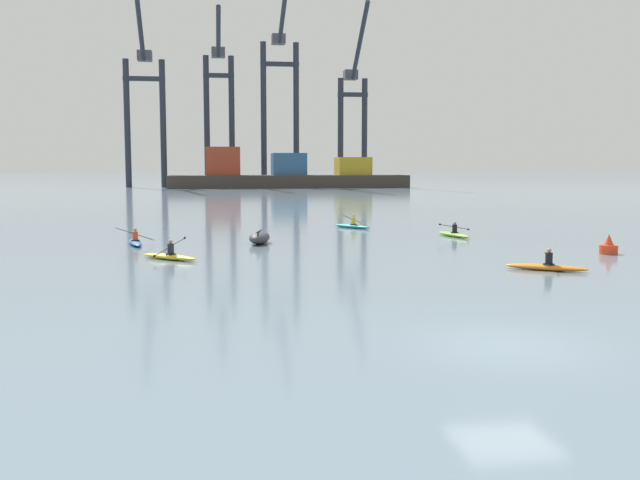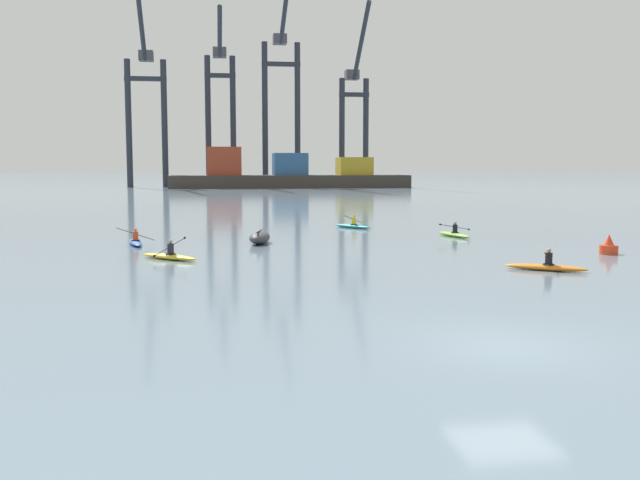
{
  "view_description": "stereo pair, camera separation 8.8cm",
  "coord_description": "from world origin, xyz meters",
  "px_view_note": "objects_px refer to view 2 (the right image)",
  "views": [
    {
      "loc": [
        -7.13,
        -16.36,
        4.43
      ],
      "look_at": [
        -1.71,
        19.6,
        0.6
      ],
      "focal_mm": 40.04,
      "sensor_mm": 36.0,
      "label": 1
    },
    {
      "loc": [
        -7.04,
        -16.38,
        4.43
      ],
      "look_at": [
        -1.71,
        19.6,
        0.6
      ],
      "focal_mm": 40.04,
      "sensor_mm": 36.0,
      "label": 2
    }
  ],
  "objects_px": {
    "kayak_yellow": "(169,256)",
    "kayak_blue": "(136,242)",
    "capsized_dinghy": "(260,238)",
    "channel_buoy": "(609,247)",
    "kayak_lime": "(454,234)",
    "gantry_crane_west": "(146,99)",
    "gantry_crane_east": "(355,108)",
    "gantry_crane_west_mid": "(220,100)",
    "kayak_orange": "(546,266)",
    "container_barge": "(287,175)",
    "kayak_teal": "(353,226)",
    "gantry_crane_east_mid": "(281,90)"
  },
  "relations": [
    {
      "from": "container_barge",
      "to": "kayak_lime",
      "type": "xyz_separation_m",
      "value": [
        0.62,
        -97.32,
        -2.26
      ]
    },
    {
      "from": "gantry_crane_west",
      "to": "kayak_orange",
      "type": "xyz_separation_m",
      "value": [
        26.93,
        -118.19,
        -17.27
      ]
    },
    {
      "from": "gantry_crane_east_mid",
      "to": "kayak_lime",
      "type": "height_order",
      "value": "gantry_crane_east_mid"
    },
    {
      "from": "gantry_crane_east_mid",
      "to": "kayak_lime",
      "type": "distance_m",
      "value": 108.17
    },
    {
      "from": "kayak_blue",
      "to": "gantry_crane_east",
      "type": "bearing_deg",
      "value": 72.7
    },
    {
      "from": "capsized_dinghy",
      "to": "kayak_lime",
      "type": "height_order",
      "value": "kayak_lime"
    },
    {
      "from": "gantry_crane_west_mid",
      "to": "gantry_crane_east_mid",
      "type": "xyz_separation_m",
      "value": [
        12.48,
        -2.27,
        1.99
      ]
    },
    {
      "from": "kayak_yellow",
      "to": "kayak_orange",
      "type": "xyz_separation_m",
      "value": [
        15.96,
        -5.92,
        0.0
      ]
    },
    {
      "from": "kayak_yellow",
      "to": "kayak_orange",
      "type": "distance_m",
      "value": 17.02
    },
    {
      "from": "channel_buoy",
      "to": "gantry_crane_east_mid",
      "type": "bearing_deg",
      "value": 92.7
    },
    {
      "from": "channel_buoy",
      "to": "kayak_blue",
      "type": "relative_size",
      "value": 0.29
    },
    {
      "from": "container_barge",
      "to": "channel_buoy",
      "type": "bearing_deg",
      "value": -87.12
    },
    {
      "from": "gantry_crane_west",
      "to": "gantry_crane_east",
      "type": "xyz_separation_m",
      "value": [
        42.66,
        3.3,
        -1.13
      ]
    },
    {
      "from": "kayak_orange",
      "to": "kayak_yellow",
      "type": "bearing_deg",
      "value": 159.65
    },
    {
      "from": "gantry_crane_east",
      "to": "kayak_orange",
      "type": "bearing_deg",
      "value": -97.37
    },
    {
      "from": "channel_buoy",
      "to": "container_barge",
      "type": "bearing_deg",
      "value": 92.88
    },
    {
      "from": "channel_buoy",
      "to": "kayak_orange",
      "type": "height_order",
      "value": "channel_buoy"
    },
    {
      "from": "capsized_dinghy",
      "to": "kayak_yellow",
      "type": "relative_size",
      "value": 0.95
    },
    {
      "from": "gantry_crane_east",
      "to": "kayak_lime",
      "type": "bearing_deg",
      "value": -97.88
    },
    {
      "from": "capsized_dinghy",
      "to": "channel_buoy",
      "type": "relative_size",
      "value": 2.78
    },
    {
      "from": "kayak_yellow",
      "to": "kayak_blue",
      "type": "relative_size",
      "value": 0.85
    },
    {
      "from": "gantry_crane_west",
      "to": "gantry_crane_east",
      "type": "height_order",
      "value": "gantry_crane_west"
    },
    {
      "from": "capsized_dinghy",
      "to": "kayak_blue",
      "type": "distance_m",
      "value": 6.9
    },
    {
      "from": "channel_buoy",
      "to": "kayak_yellow",
      "type": "bearing_deg",
      "value": 177.05
    },
    {
      "from": "gantry_crane_east_mid",
      "to": "kayak_lime",
      "type": "bearing_deg",
      "value": -89.62
    },
    {
      "from": "kayak_lime",
      "to": "container_barge",
      "type": "bearing_deg",
      "value": 90.36
    },
    {
      "from": "gantry_crane_west_mid",
      "to": "capsized_dinghy",
      "type": "height_order",
      "value": "gantry_crane_west_mid"
    },
    {
      "from": "gantry_crane_east_mid",
      "to": "kayak_orange",
      "type": "xyz_separation_m",
      "value": [
        -0.19,
        -120.69,
        -19.56
      ]
    },
    {
      "from": "gantry_crane_west",
      "to": "kayak_orange",
      "type": "height_order",
      "value": "gantry_crane_west"
    },
    {
      "from": "container_barge",
      "to": "kayak_teal",
      "type": "xyz_separation_m",
      "value": [
        -4.44,
        -90.43,
        -2.26
      ]
    },
    {
      "from": "channel_buoy",
      "to": "kayak_lime",
      "type": "xyz_separation_m",
      "value": [
        -4.75,
        9.5,
        -0.19
      ]
    },
    {
      "from": "gantry_crane_east",
      "to": "channel_buoy",
      "type": "height_order",
      "value": "gantry_crane_east"
    },
    {
      "from": "channel_buoy",
      "to": "kayak_teal",
      "type": "bearing_deg",
      "value": 120.9
    },
    {
      "from": "gantry_crane_east_mid",
      "to": "gantry_crane_east",
      "type": "distance_m",
      "value": 15.93
    },
    {
      "from": "gantry_crane_west_mid",
      "to": "capsized_dinghy",
      "type": "bearing_deg",
      "value": -89.5
    },
    {
      "from": "capsized_dinghy",
      "to": "kayak_orange",
      "type": "distance_m",
      "value": 16.55
    },
    {
      "from": "gantry_crane_east",
      "to": "kayak_blue",
      "type": "xyz_separation_m",
      "value": [
        -33.93,
        -108.97,
        -16.14
      ]
    },
    {
      "from": "gantry_crane_west",
      "to": "gantry_crane_east",
      "type": "relative_size",
      "value": 1.04
    },
    {
      "from": "gantry_crane_east_mid",
      "to": "kayak_blue",
      "type": "xyz_separation_m",
      "value": [
        -18.4,
        -108.17,
        -19.56
      ]
    },
    {
      "from": "capsized_dinghy",
      "to": "kayak_orange",
      "type": "xyz_separation_m",
      "value": [
        11.32,
        -12.06,
        -0.18
      ]
    },
    {
      "from": "gantry_crane_east_mid",
      "to": "channel_buoy",
      "type": "bearing_deg",
      "value": -87.3
    },
    {
      "from": "channel_buoy",
      "to": "kayak_yellow",
      "type": "distance_m",
      "value": 21.63
    },
    {
      "from": "gantry_crane_east",
      "to": "kayak_orange",
      "type": "relative_size",
      "value": 11.29
    },
    {
      "from": "kayak_lime",
      "to": "kayak_orange",
      "type": "distance_m",
      "value": 14.33
    },
    {
      "from": "gantry_crane_east",
      "to": "capsized_dinghy",
      "type": "distance_m",
      "value": 113.84
    },
    {
      "from": "channel_buoy",
      "to": "kayak_lime",
      "type": "relative_size",
      "value": 0.29
    },
    {
      "from": "kayak_yellow",
      "to": "kayak_teal",
      "type": "height_order",
      "value": "kayak_teal"
    },
    {
      "from": "container_barge",
      "to": "gantry_crane_east_mid",
      "type": "relative_size",
      "value": 1.19
    },
    {
      "from": "gantry_crane_east_mid",
      "to": "capsized_dinghy",
      "type": "height_order",
      "value": "gantry_crane_east_mid"
    },
    {
      "from": "gantry_crane_west",
      "to": "kayak_teal",
      "type": "distance_m",
      "value": 101.11
    }
  ]
}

